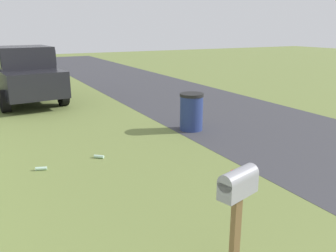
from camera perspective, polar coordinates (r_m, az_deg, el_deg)
name	(u,v)px	position (r m, az deg, el deg)	size (l,w,h in m)	color
road_asphalt	(329,148)	(9.05, 24.92, -3.34)	(60.00, 5.07, 0.01)	#38383D
mailbox	(238,190)	(4.02, 11.40, -10.24)	(0.33, 0.55, 1.26)	brown
pickup_truck	(22,72)	(14.47, -22.78, 8.14)	(5.76, 2.64, 2.09)	black
trash_bin	(191,112)	(9.58, 3.86, 2.36)	(0.66, 0.66, 1.03)	navy
litter_bottle_far_scatter	(41,168)	(7.44, -20.10, -6.57)	(0.07, 0.07, 0.22)	#B2D8BF
litter_bottle_by_mailbox	(99,157)	(7.76, -11.25, -4.94)	(0.07, 0.07, 0.22)	#B2D8BF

